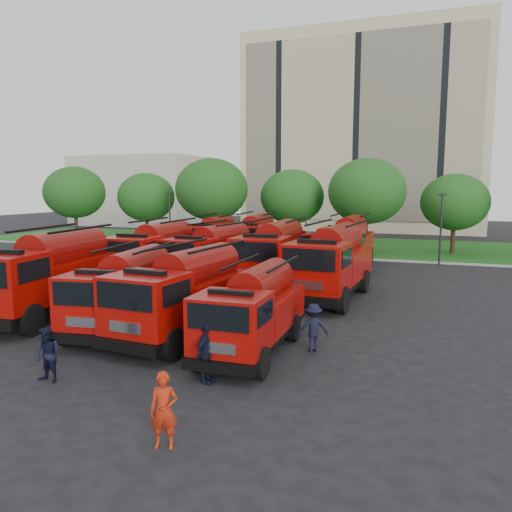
% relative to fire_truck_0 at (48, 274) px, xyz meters
% --- Properties ---
extents(ground, '(140.00, 140.00, 0.00)m').
position_rel_fire_truck_0_xyz_m(ground, '(4.07, 3.67, -1.84)').
color(ground, black).
rests_on(ground, ground).
extents(lawn, '(70.00, 16.00, 0.12)m').
position_rel_fire_truck_0_xyz_m(lawn, '(4.07, 29.67, -1.78)').
color(lawn, '#185115').
rests_on(lawn, ground).
extents(curb, '(70.00, 0.30, 0.14)m').
position_rel_fire_truck_0_xyz_m(curb, '(4.07, 21.57, -1.77)').
color(curb, gray).
rests_on(curb, ground).
extents(apartment_building, '(30.00, 14.18, 25.00)m').
position_rel_fire_truck_0_xyz_m(apartment_building, '(6.07, 51.60, 10.66)').
color(apartment_building, '#C3B691').
rests_on(apartment_building, ground).
extents(side_building, '(18.00, 12.00, 10.00)m').
position_rel_fire_truck_0_xyz_m(side_building, '(-25.93, 47.67, 3.16)').
color(side_building, '#ACA899').
rests_on(side_building, ground).
extents(tree_0, '(6.30, 6.30, 7.70)m').
position_rel_fire_truck_0_xyz_m(tree_0, '(-19.93, 25.67, 3.18)').
color(tree_0, '#382314').
rests_on(tree_0, ground).
extents(tree_1, '(5.71, 5.71, 6.98)m').
position_rel_fire_truck_0_xyz_m(tree_1, '(-11.93, 26.67, 2.71)').
color(tree_1, '#382314').
rests_on(tree_1, ground).
extents(tree_2, '(6.72, 6.72, 8.22)m').
position_rel_fire_truck_0_xyz_m(tree_2, '(-3.93, 25.17, 3.52)').
color(tree_2, '#382314').
rests_on(tree_2, ground).
extents(tree_3, '(5.88, 5.88, 7.19)m').
position_rel_fire_truck_0_xyz_m(tree_3, '(3.07, 27.67, 2.85)').
color(tree_3, '#382314').
rests_on(tree_3, ground).
extents(tree_4, '(6.55, 6.55, 8.01)m').
position_rel_fire_truck_0_xyz_m(tree_4, '(10.07, 26.17, 3.39)').
color(tree_4, '#382314').
rests_on(tree_4, ground).
extents(tree_5, '(5.46, 5.46, 6.68)m').
position_rel_fire_truck_0_xyz_m(tree_5, '(17.07, 27.17, 2.51)').
color(tree_5, '#382314').
rests_on(tree_5, ground).
extents(lamp_post_0, '(0.60, 0.25, 5.11)m').
position_rel_fire_truck_0_xyz_m(lamp_post_0, '(-5.93, 20.87, 1.06)').
color(lamp_post_0, black).
rests_on(lamp_post_0, ground).
extents(lamp_post_1, '(0.60, 0.25, 5.11)m').
position_rel_fire_truck_0_xyz_m(lamp_post_1, '(16.07, 20.87, 1.06)').
color(lamp_post_1, black).
rests_on(lamp_post_1, ground).
extents(fire_truck_0, '(3.68, 8.28, 3.65)m').
position_rel_fire_truck_0_xyz_m(fire_truck_0, '(0.00, 0.00, 0.00)').
color(fire_truck_0, black).
rests_on(fire_truck_0, ground).
extents(fire_truck_1, '(3.37, 7.04, 3.08)m').
position_rel_fire_truck_0_xyz_m(fire_truck_1, '(4.44, -0.66, -0.29)').
color(fire_truck_1, black).
rests_on(fire_truck_1, ground).
extents(fire_truck_2, '(2.99, 7.28, 3.25)m').
position_rel_fire_truck_0_xyz_m(fire_truck_2, '(7.04, -0.67, -0.20)').
color(fire_truck_2, black).
rests_on(fire_truck_2, ground).
extents(fire_truck_3, '(2.48, 6.38, 2.88)m').
position_rel_fire_truck_0_xyz_m(fire_truck_3, '(10.14, -1.53, -0.39)').
color(fire_truck_3, black).
rests_on(fire_truck_3, ground).
extents(fire_truck_4, '(3.26, 7.93, 3.54)m').
position_rel_fire_truck_0_xyz_m(fire_truck_4, '(0.55, 7.90, -0.06)').
color(fire_truck_4, black).
rests_on(fire_truck_4, ground).
extents(fire_truck_5, '(3.29, 7.65, 3.39)m').
position_rel_fire_truck_0_xyz_m(fire_truck_5, '(3.65, 9.05, -0.13)').
color(fire_truck_5, black).
rests_on(fire_truck_5, ground).
extents(fire_truck_6, '(3.32, 8.15, 3.64)m').
position_rel_fire_truck_0_xyz_m(fire_truck_6, '(7.29, 9.36, -0.00)').
color(fire_truck_6, black).
rests_on(fire_truck_6, ground).
extents(fire_truck_7, '(3.26, 8.16, 3.65)m').
position_rel_fire_truck_0_xyz_m(fire_truck_7, '(10.92, 7.59, 0.00)').
color(fire_truck_7, black).
rests_on(fire_truck_7, ground).
extents(fire_truck_8, '(3.10, 7.37, 3.27)m').
position_rel_fire_truck_0_xyz_m(fire_truck_8, '(-0.66, 18.42, -0.19)').
color(fire_truck_8, black).
rests_on(fire_truck_8, ground).
extents(fire_truck_9, '(3.59, 8.00, 3.52)m').
position_rel_fire_truck_0_xyz_m(fire_truck_9, '(3.09, 17.52, -0.06)').
color(fire_truck_9, black).
rests_on(fire_truck_9, ground).
extents(fire_truck_10, '(4.06, 7.08, 3.06)m').
position_rel_fire_truck_0_xyz_m(fire_truck_10, '(6.32, 16.84, -0.30)').
color(fire_truck_10, black).
rests_on(fire_truck_10, ground).
extents(fire_truck_11, '(3.00, 7.93, 3.59)m').
position_rel_fire_truck_0_xyz_m(fire_truck_11, '(10.14, 16.96, -0.03)').
color(fire_truck_11, black).
rests_on(fire_truck_11, ground).
extents(firefighter_0, '(0.72, 0.61, 1.69)m').
position_rel_fire_truck_0_xyz_m(firefighter_0, '(10.56, -8.15, -1.84)').
color(firefighter_0, '#A8220C').
rests_on(firefighter_0, ground).
extents(firefighter_1, '(0.82, 0.50, 1.62)m').
position_rel_fire_truck_0_xyz_m(firefighter_1, '(5.55, -6.13, -1.84)').
color(firefighter_1, black).
rests_on(firefighter_1, ground).
extents(firefighter_2, '(0.67, 1.08, 1.77)m').
position_rel_fire_truck_0_xyz_m(firefighter_2, '(9.85, -4.59, -1.84)').
color(firefighter_2, black).
rests_on(firefighter_2, ground).
extents(firefighter_3, '(1.20, 0.92, 1.66)m').
position_rel_fire_truck_0_xyz_m(firefighter_3, '(12.06, -0.80, -1.84)').
color(firefighter_3, black).
rests_on(firefighter_3, ground).
extents(firefighter_4, '(1.04, 1.03, 1.81)m').
position_rel_fire_truck_0_xyz_m(firefighter_4, '(2.82, 4.86, -1.84)').
color(firefighter_4, black).
rests_on(firefighter_4, ground).
extents(firefighter_5, '(1.81, 0.91, 1.88)m').
position_rel_fire_truck_0_xyz_m(firefighter_5, '(10.61, 8.19, -1.84)').
color(firefighter_5, '#A8220C').
rests_on(firefighter_5, ground).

